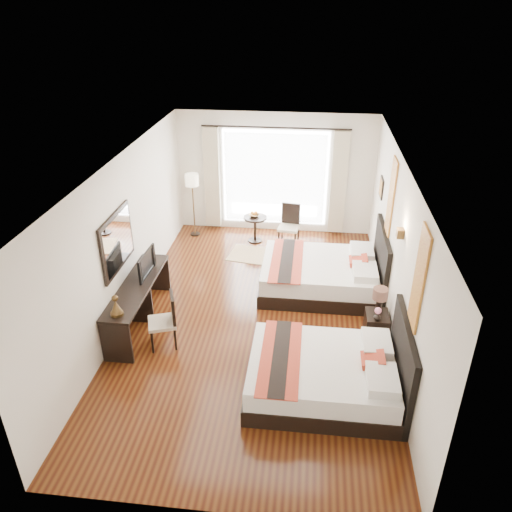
# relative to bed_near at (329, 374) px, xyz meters

# --- Properties ---
(floor) EXTENTS (4.50, 7.50, 0.01)m
(floor) POSITION_rel_bed_near_xyz_m (-1.23, 1.70, -0.32)
(floor) COLOR #37150A
(floor) RESTS_ON ground
(ceiling) EXTENTS (4.50, 7.50, 0.02)m
(ceiling) POSITION_rel_bed_near_xyz_m (-1.23, 1.70, 2.47)
(ceiling) COLOR white
(ceiling) RESTS_ON wall_headboard
(wall_headboard) EXTENTS (0.01, 7.50, 2.80)m
(wall_headboard) POSITION_rel_bed_near_xyz_m (1.02, 1.70, 1.08)
(wall_headboard) COLOR silver
(wall_headboard) RESTS_ON floor
(wall_desk) EXTENTS (0.01, 7.50, 2.80)m
(wall_desk) POSITION_rel_bed_near_xyz_m (-3.47, 1.70, 1.08)
(wall_desk) COLOR silver
(wall_desk) RESTS_ON floor
(wall_window) EXTENTS (4.50, 0.01, 2.80)m
(wall_window) POSITION_rel_bed_near_xyz_m (-1.23, 5.44, 1.08)
(wall_window) COLOR silver
(wall_window) RESTS_ON floor
(wall_entry) EXTENTS (4.50, 0.01, 2.80)m
(wall_entry) POSITION_rel_bed_near_xyz_m (-1.23, -2.05, 1.08)
(wall_entry) COLOR silver
(wall_entry) RESTS_ON floor
(window_glass) EXTENTS (2.40, 0.02, 2.20)m
(window_glass) POSITION_rel_bed_near_xyz_m (-1.23, 5.43, 0.98)
(window_glass) COLOR white
(window_glass) RESTS_ON wall_window
(sheer_curtain) EXTENTS (2.30, 0.02, 2.10)m
(sheer_curtain) POSITION_rel_bed_near_xyz_m (-1.23, 5.37, 0.98)
(sheer_curtain) COLOR white
(sheer_curtain) RESTS_ON wall_window
(drape_left) EXTENTS (0.35, 0.14, 2.35)m
(drape_left) POSITION_rel_bed_near_xyz_m (-2.68, 5.33, 0.96)
(drape_left) COLOR #B5AA8C
(drape_left) RESTS_ON floor
(drape_right) EXTENTS (0.35, 0.14, 2.35)m
(drape_right) POSITION_rel_bed_near_xyz_m (0.22, 5.33, 0.96)
(drape_right) COLOR #B5AA8C
(drape_right) RESTS_ON floor
(art_panel_near) EXTENTS (0.03, 0.50, 1.35)m
(art_panel_near) POSITION_rel_bed_near_xyz_m (1.00, 0.00, 1.63)
(art_panel_near) COLOR maroon
(art_panel_near) RESTS_ON wall_headboard
(art_panel_far) EXTENTS (0.03, 0.50, 1.35)m
(art_panel_far) POSITION_rel_bed_near_xyz_m (1.00, 2.81, 1.63)
(art_panel_far) COLOR maroon
(art_panel_far) RESTS_ON wall_headboard
(wall_sconce) EXTENTS (0.10, 0.14, 0.14)m
(wall_sconce) POSITION_rel_bed_near_xyz_m (0.96, 1.39, 1.60)
(wall_sconce) COLOR #49341A
(wall_sconce) RESTS_ON wall_headboard
(mirror_frame) EXTENTS (0.04, 1.25, 0.95)m
(mirror_frame) POSITION_rel_bed_near_xyz_m (-3.45, 1.36, 1.23)
(mirror_frame) COLOR black
(mirror_frame) RESTS_ON wall_desk
(mirror_glass) EXTENTS (0.01, 1.12, 0.82)m
(mirror_glass) POSITION_rel_bed_near_xyz_m (-3.42, 1.36, 1.23)
(mirror_glass) COLOR white
(mirror_glass) RESTS_ON mirror_frame
(bed_near) EXTENTS (2.16, 1.68, 1.22)m
(bed_near) POSITION_rel_bed_near_xyz_m (0.00, 0.00, 0.00)
(bed_near) COLOR black
(bed_near) RESTS_ON floor
(bed_far) EXTENTS (2.26, 1.76, 1.28)m
(bed_far) POSITION_rel_bed_near_xyz_m (-0.05, 2.81, 0.01)
(bed_far) COLOR black
(bed_far) RESTS_ON floor
(nightstand) EXTENTS (0.37, 0.46, 0.44)m
(nightstand) POSITION_rel_bed_near_xyz_m (0.80, 1.39, -0.09)
(nightstand) COLOR black
(nightstand) RESTS_ON floor
(table_lamp) EXTENTS (0.25, 0.25, 0.39)m
(table_lamp) POSITION_rel_bed_near_xyz_m (0.81, 1.46, 0.45)
(table_lamp) COLOR black
(table_lamp) RESTS_ON nightstand
(vase) EXTENTS (0.13, 0.13, 0.12)m
(vase) POSITION_rel_bed_near_xyz_m (0.77, 1.23, 0.25)
(vase) COLOR black
(vase) RESTS_ON nightstand
(console_desk) EXTENTS (0.50, 2.20, 0.76)m
(console_desk) POSITION_rel_bed_near_xyz_m (-3.22, 1.36, 0.06)
(console_desk) COLOR black
(console_desk) RESTS_ON floor
(television) EXTENTS (0.13, 0.75, 0.43)m
(television) POSITION_rel_bed_near_xyz_m (-3.20, 1.71, 0.65)
(television) COLOR black
(television) RESTS_ON console_desk
(bronze_figurine) EXTENTS (0.26, 0.26, 0.30)m
(bronze_figurine) POSITION_rel_bed_near_xyz_m (-3.22, 0.47, 0.59)
(bronze_figurine) COLOR #49341A
(bronze_figurine) RESTS_ON console_desk
(desk_chair) EXTENTS (0.55, 0.55, 0.93)m
(desk_chair) POSITION_rel_bed_near_xyz_m (-2.62, 0.79, -0.03)
(desk_chair) COLOR beige
(desk_chair) RESTS_ON floor
(floor_lamp) EXTENTS (0.30, 0.30, 1.49)m
(floor_lamp) POSITION_rel_bed_near_xyz_m (-3.06, 4.93, 0.94)
(floor_lamp) COLOR black
(floor_lamp) RESTS_ON floor
(side_table) EXTENTS (0.52, 0.52, 0.60)m
(side_table) POSITION_rel_bed_near_xyz_m (-1.61, 4.75, -0.01)
(side_table) COLOR black
(side_table) RESTS_ON floor
(fruit_bowl) EXTENTS (0.29, 0.29, 0.06)m
(fruit_bowl) POSITION_rel_bed_near_xyz_m (-1.63, 4.76, 0.32)
(fruit_bowl) COLOR #4A281A
(fruit_bowl) RESTS_ON side_table
(window_chair) EXTENTS (0.50, 0.50, 0.95)m
(window_chair) POSITION_rel_bed_near_xyz_m (-0.83, 4.63, -0.03)
(window_chair) COLOR beige
(window_chair) RESTS_ON floor
(jute_rug) EXTENTS (1.28, 0.96, 0.01)m
(jute_rug) POSITION_rel_bed_near_xyz_m (-1.50, 4.04, -0.31)
(jute_rug) COLOR tan
(jute_rug) RESTS_ON floor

